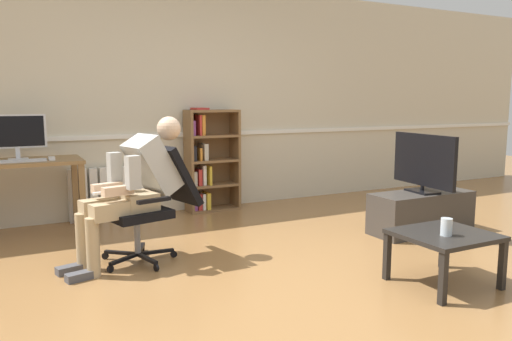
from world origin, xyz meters
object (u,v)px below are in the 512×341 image
object	(u,v)px
radiator	(114,193)
person_seated	(134,185)
imac_monitor	(17,133)
office_chair	(154,198)
keyboard	(21,161)
tv_screen	(424,162)
drinking_glass	(446,227)
bookshelf	(208,162)
computer_mouse	(52,158)
tv_stand	(421,212)
coffee_table	(444,240)
computer_desk	(18,172)

from	to	relation	value
radiator	person_seated	size ratio (longest dim) A/B	0.81
imac_monitor	radiator	size ratio (longest dim) A/B	0.55
radiator	office_chair	bearing A→B (deg)	-89.51
keyboard	tv_screen	size ratio (longest dim) A/B	0.51
drinking_glass	bookshelf	bearing A→B (deg)	99.86
computer_mouse	radiator	xyz separation A→B (m)	(0.67, 0.51, -0.48)
tv_stand	tv_screen	xyz separation A→B (m)	(0.00, -0.00, 0.51)
radiator	drinking_glass	bearing A→B (deg)	-62.91
imac_monitor	bookshelf	size ratio (longest dim) A/B	0.43
person_seated	imac_monitor	bearing A→B (deg)	-162.86
drinking_glass	tv_stand	bearing A→B (deg)	50.20
keyboard	tv_stand	world-z (taller)	keyboard
person_seated	drinking_glass	xyz separation A→B (m)	(1.80, -1.57, -0.20)
bookshelf	coffee_table	bearing A→B (deg)	-78.98
bookshelf	drinking_glass	distance (m)	3.17
computer_desk	imac_monitor	world-z (taller)	imac_monitor
computer_desk	drinking_glass	bearing A→B (deg)	-47.28
computer_desk	tv_screen	world-z (taller)	tv_screen
imac_monitor	coffee_table	size ratio (longest dim) A/B	0.83
computer_desk	person_seated	distance (m)	1.49
bookshelf	drinking_glass	xyz separation A→B (m)	(0.54, -3.12, -0.14)
computer_mouse	coffee_table	size ratio (longest dim) A/B	0.16
computer_desk	tv_screen	distance (m)	3.96
bookshelf	coffee_table	size ratio (longest dim) A/B	1.93
person_seated	coffee_table	xyz separation A→B (m)	(1.86, -1.51, -0.31)
keyboard	person_seated	distance (m)	1.37
computer_mouse	person_seated	distance (m)	1.25
computer_desk	keyboard	size ratio (longest dim) A/B	2.63
radiator	office_chair	distance (m)	1.62
office_chair	person_seated	world-z (taller)	person_seated
computer_desk	office_chair	bearing A→B (deg)	-51.13
computer_mouse	radiator	distance (m)	0.97
keyboard	computer_mouse	distance (m)	0.27
imac_monitor	computer_desk	bearing A→B (deg)	-96.29
radiator	drinking_glass	size ratio (longest dim) A/B	7.82
computer_mouse	drinking_glass	world-z (taller)	computer_mouse
tv_stand	drinking_glass	bearing A→B (deg)	-129.80
coffee_table	person_seated	bearing A→B (deg)	140.89
office_chair	drinking_glass	size ratio (longest dim) A/B	7.69
imac_monitor	coffee_table	bearing A→B (deg)	-46.97
imac_monitor	tv_stand	world-z (taller)	imac_monitor
bookshelf	person_seated	size ratio (longest dim) A/B	1.04
imac_monitor	person_seated	distance (m)	1.60
radiator	tv_stand	size ratio (longest dim) A/B	0.89
bookshelf	person_seated	world-z (taller)	bookshelf
imac_monitor	drinking_glass	world-z (taller)	imac_monitor
computer_mouse	computer_desk	bearing A→B (deg)	157.74
person_seated	coffee_table	world-z (taller)	person_seated
keyboard	bookshelf	xyz separation A→B (m)	(2.04, 0.43, -0.18)
bookshelf	radiator	size ratio (longest dim) A/B	1.28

